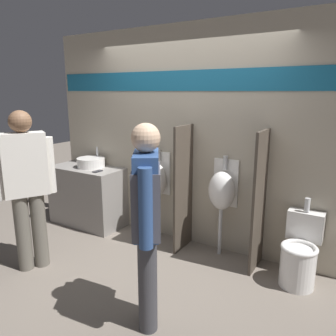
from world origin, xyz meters
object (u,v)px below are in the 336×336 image
object	(u,v)px
sink_basin	(91,162)
cell_phone	(97,171)
urinal_far	(222,191)
toilet	(300,255)
urinal_near_counter	(156,180)
person_in_vest	(147,213)
person_with_lanyard	(27,184)

from	to	relation	value
sink_basin	cell_phone	world-z (taller)	sink_basin
urinal_far	toilet	xyz separation A→B (m)	(0.92, -0.16, -0.48)
urinal_near_counter	sink_basin	bearing A→B (deg)	-174.95
person_in_vest	urinal_far	bearing A→B (deg)	-35.08
toilet	person_with_lanyard	bearing A→B (deg)	-154.91
cell_phone	toilet	bearing A→B (deg)	2.02
sink_basin	person_in_vest	size ratio (longest dim) A/B	0.23
toilet	person_in_vest	size ratio (longest dim) A/B	0.51
cell_phone	urinal_near_counter	bearing A→B (deg)	18.18
sink_basin	cell_phone	distance (m)	0.32
sink_basin	person_in_vest	world-z (taller)	person_in_vest
cell_phone	urinal_far	size ratio (longest dim) A/B	0.12
urinal_far	person_in_vest	size ratio (longest dim) A/B	0.70
person_with_lanyard	urinal_far	bearing A→B (deg)	-21.58
sink_basin	toilet	size ratio (longest dim) A/B	0.46
sink_basin	person_in_vest	distance (m)	2.36
cell_phone	person_with_lanyard	bearing A→B (deg)	-87.56
urinal_far	cell_phone	bearing A→B (deg)	-171.46
urinal_near_counter	urinal_far	bearing A→B (deg)	0.00
cell_phone	person_in_vest	bearing A→B (deg)	-35.74
sink_basin	toilet	world-z (taller)	sink_basin
person_in_vest	toilet	bearing A→B (deg)	-70.31
cell_phone	urinal_near_counter	size ratio (longest dim) A/B	0.12
sink_basin	cell_phone	xyz separation A→B (m)	(0.27, -0.16, -0.06)
sink_basin	urinal_near_counter	size ratio (longest dim) A/B	0.33
urinal_far	toilet	distance (m)	1.05
person_in_vest	person_with_lanyard	world-z (taller)	person_with_lanyard
cell_phone	person_with_lanyard	distance (m)	1.12
toilet	person_with_lanyard	world-z (taller)	person_with_lanyard
urinal_near_counter	urinal_far	distance (m)	0.92
cell_phone	urinal_far	bearing A→B (deg)	8.54
sink_basin	urinal_far	world-z (taller)	urinal_far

